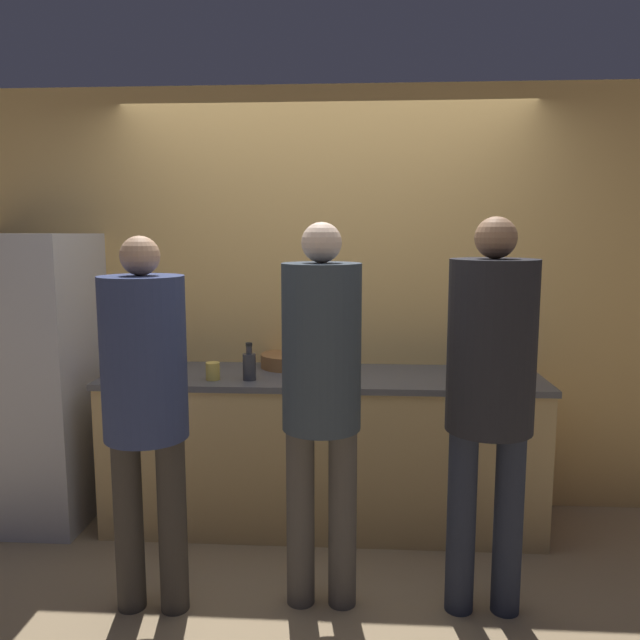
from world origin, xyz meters
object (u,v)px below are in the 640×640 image
Objects in this scene: person_left at (145,390)px; fruit_bowl at (290,360)px; person_center at (321,382)px; refrigerator at (31,379)px; person_right at (490,378)px; bottle_red at (114,364)px; cup_yellow at (213,371)px; bottle_dark at (249,365)px; utensil_crock at (149,357)px.

person_left is 4.86× the size of fruit_bowl.
person_center is at bearing -75.92° from fruit_bowl.
person_right reaches higher than refrigerator.
person_center is 1.06m from fruit_bowl.
bottle_red is 1.98× the size of cup_yellow.
fruit_bowl is at bearing 134.02° from person_right.
refrigerator is 8.13× the size of bottle_dark.
fruit_bowl is at bearing 104.08° from person_center.
bottle_red is at bearing 150.64° from person_center.
refrigerator is 8.83× the size of bottle_red.
person_right reaches higher than fruit_bowl.
person_center reaches higher than cup_yellow.
utensil_crock is (-1.10, 0.91, -0.08)m from person_center.
fruit_bowl is at bearing 42.42° from cup_yellow.
bottle_dark reaches higher than bottle_red.
bottle_dark is at bearing -20.46° from utensil_crock.
refrigerator reaches higher than fruit_bowl.
utensil_crock is at bearing 159.54° from bottle_dark.
utensil_crock is (-0.32, 1.00, -0.06)m from person_left.
refrigerator is 1.15m from cup_yellow.
utensil_crock is 2.98× the size of cup_yellow.
person_center is at bearing -39.68° from utensil_crock.
utensil_crock reaches higher than cup_yellow.
person_left is at bearing -113.62° from bottle_dark.
refrigerator is at bearing 162.05° from person_right.
refrigerator is 1.35m from bottle_dark.
bottle_dark is (-0.44, 0.67, -0.07)m from person_center.
fruit_bowl is 1.03m from bottle_red.
person_right is 6.13× the size of utensil_crock.
refrigerator reaches higher than bottle_dark.
bottle_red is (0.55, -0.11, 0.12)m from refrigerator.
bottle_red is (-0.46, 0.78, -0.05)m from person_left.
cup_yellow is (-0.65, 0.66, -0.11)m from person_center.
person_center is at bearing 179.04° from person_right.
bottle_red is (-1.23, 0.69, -0.08)m from person_center.
utensil_crock is (-1.84, 0.92, -0.11)m from person_right.
utensil_crock is at bearing 58.35° from bottle_red.
fruit_bowl is 1.81× the size of bottle_red.
cup_yellow is (0.58, -0.03, -0.03)m from bottle_red.
person_left is 0.97× the size of person_center.
cup_yellow is (-0.21, -0.01, -0.03)m from bottle_dark.
utensil_crock is at bearing 107.92° from person_left.
utensil_crock is (0.69, 0.10, 0.12)m from refrigerator.
bottle_dark is at bearing 123.67° from person_center.
refrigerator is at bearing 168.45° from bottle_red.
person_left is at bearing -41.53° from refrigerator.
utensil_crock is 0.51m from cup_yellow.
bottle_red is 0.92× the size of bottle_dark.
refrigerator is at bearing 138.47° from person_left.
person_left reaches higher than bottle_dark.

